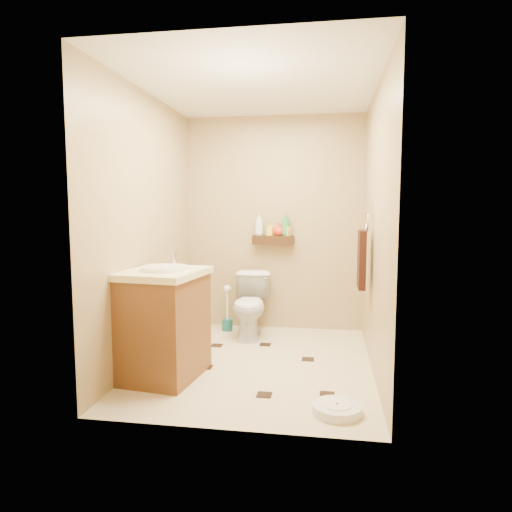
# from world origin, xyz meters

# --- Properties ---
(ground) EXTENTS (2.50, 2.50, 0.00)m
(ground) POSITION_xyz_m (0.00, 0.00, 0.00)
(ground) COLOR beige
(ground) RESTS_ON ground
(wall_back) EXTENTS (2.00, 0.04, 2.40)m
(wall_back) POSITION_xyz_m (0.00, 1.25, 1.20)
(wall_back) COLOR tan
(wall_back) RESTS_ON ground
(wall_front) EXTENTS (2.00, 0.04, 2.40)m
(wall_front) POSITION_xyz_m (0.00, -1.25, 1.20)
(wall_front) COLOR tan
(wall_front) RESTS_ON ground
(wall_left) EXTENTS (0.04, 2.50, 2.40)m
(wall_left) POSITION_xyz_m (-1.00, 0.00, 1.20)
(wall_left) COLOR tan
(wall_left) RESTS_ON ground
(wall_right) EXTENTS (0.04, 2.50, 2.40)m
(wall_right) POSITION_xyz_m (1.00, 0.00, 1.20)
(wall_right) COLOR tan
(wall_right) RESTS_ON ground
(ceiling) EXTENTS (2.00, 2.50, 0.02)m
(ceiling) POSITION_xyz_m (0.00, 0.00, 2.40)
(ceiling) COLOR silver
(ceiling) RESTS_ON wall_back
(wall_shelf) EXTENTS (0.46, 0.14, 0.10)m
(wall_shelf) POSITION_xyz_m (0.00, 1.17, 1.02)
(wall_shelf) COLOR #37200F
(wall_shelf) RESTS_ON wall_back
(floor_accents) EXTENTS (1.21, 1.34, 0.01)m
(floor_accents) POSITION_xyz_m (0.06, -0.06, 0.00)
(floor_accents) COLOR black
(floor_accents) RESTS_ON ground
(toilet) EXTENTS (0.42, 0.69, 0.68)m
(toilet) POSITION_xyz_m (-0.20, 0.83, 0.34)
(toilet) COLOR white
(toilet) RESTS_ON ground
(vanity) EXTENTS (0.68, 0.79, 1.02)m
(vanity) POSITION_xyz_m (-0.70, -0.44, 0.46)
(vanity) COLOR brown
(vanity) RESTS_ON ground
(bathroom_scale) EXTENTS (0.40, 0.40, 0.07)m
(bathroom_scale) POSITION_xyz_m (0.69, -0.91, 0.03)
(bathroom_scale) COLOR silver
(bathroom_scale) RESTS_ON ground
(toilet_brush) EXTENTS (0.12, 0.12, 0.52)m
(toilet_brush) POSITION_xyz_m (-0.50, 1.02, 0.18)
(toilet_brush) COLOR #175C55
(toilet_brush) RESTS_ON ground
(towel_ring) EXTENTS (0.12, 0.30, 0.76)m
(towel_ring) POSITION_xyz_m (0.91, 0.25, 0.95)
(towel_ring) COLOR silver
(towel_ring) RESTS_ON wall_right
(toilet_paper) EXTENTS (0.12, 0.11, 0.12)m
(toilet_paper) POSITION_xyz_m (-0.94, 0.65, 0.60)
(toilet_paper) COLOR silver
(toilet_paper) RESTS_ON wall_left
(bottle_a) EXTENTS (0.13, 0.13, 0.25)m
(bottle_a) POSITION_xyz_m (-0.16, 1.17, 1.20)
(bottle_a) COLOR silver
(bottle_a) RESTS_ON wall_shelf
(bottle_b) EXTENTS (0.08, 0.08, 0.14)m
(bottle_b) POSITION_xyz_m (-0.03, 1.17, 1.14)
(bottle_b) COLOR yellow
(bottle_b) RESTS_ON wall_shelf
(bottle_c) EXTENTS (0.16, 0.16, 0.15)m
(bottle_c) POSITION_xyz_m (0.07, 1.17, 1.14)
(bottle_c) COLOR #F6331C
(bottle_c) RESTS_ON wall_shelf
(bottle_d) EXTENTS (0.10, 0.10, 0.25)m
(bottle_d) POSITION_xyz_m (0.14, 1.17, 1.20)
(bottle_d) COLOR #2F8F41
(bottle_d) RESTS_ON wall_shelf
(bottle_e) EXTENTS (0.09, 0.09, 0.15)m
(bottle_e) POSITION_xyz_m (0.15, 1.17, 1.15)
(bottle_e) COLOR #F5CC51
(bottle_e) RESTS_ON wall_shelf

